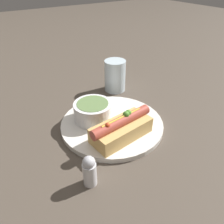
{
  "coord_description": "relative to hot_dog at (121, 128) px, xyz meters",
  "views": [
    {
      "loc": [
        -0.26,
        -0.39,
        0.36
      ],
      "look_at": [
        0.0,
        0.0,
        0.05
      ],
      "focal_mm": 35.0,
      "sensor_mm": 36.0,
      "label": 1
    }
  ],
  "objects": [
    {
      "name": "ground_plane",
      "position": [
        0.01,
        0.06,
        -0.04
      ],
      "size": [
        4.0,
        4.0,
        0.0
      ],
      "primitive_type": "plane",
      "color": "#4C4238"
    },
    {
      "name": "dinner_plate",
      "position": [
        0.01,
        0.06,
        -0.03
      ],
      "size": [
        0.27,
        0.27,
        0.01
      ],
      "color": "white",
      "rests_on": "ground_plane"
    },
    {
      "name": "hot_dog",
      "position": [
        0.0,
        0.0,
        0.0
      ],
      "size": [
        0.17,
        0.08,
        0.07
      ],
      "rotation": [
        0.0,
        0.0,
        0.1
      ],
      "color": "#DBAD60",
      "rests_on": "dinner_plate"
    },
    {
      "name": "soup_bowl",
      "position": [
        -0.02,
        0.1,
        0.0
      ],
      "size": [
        0.1,
        0.1,
        0.05
      ],
      "color": "white",
      "rests_on": "dinner_plate"
    },
    {
      "name": "spoon",
      "position": [
        -0.04,
        0.07,
        -0.02
      ],
      "size": [
        0.07,
        0.14,
        0.01
      ],
      "rotation": [
        0.0,
        0.0,
        1.9
      ],
      "color": "#B7B7BC",
      "rests_on": "dinner_plate"
    },
    {
      "name": "drinking_glass",
      "position": [
        0.14,
        0.23,
        0.01
      ],
      "size": [
        0.07,
        0.07,
        0.11
      ],
      "color": "silver",
      "rests_on": "ground_plane"
    },
    {
      "name": "salt_shaker",
      "position": [
        -0.12,
        -0.07,
        -0.0
      ],
      "size": [
        0.03,
        0.03,
        0.07
      ],
      "color": "silver",
      "rests_on": "ground_plane"
    }
  ]
}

